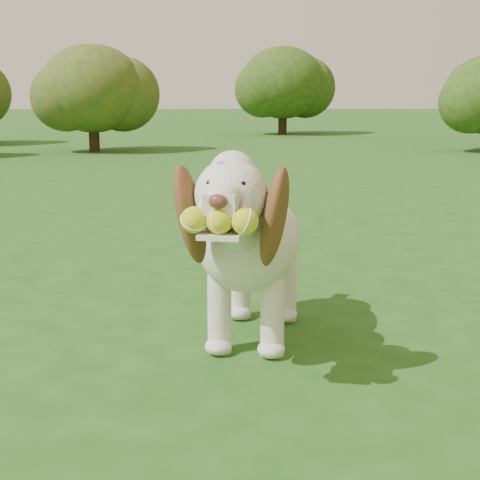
{
  "coord_description": "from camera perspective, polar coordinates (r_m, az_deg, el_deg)",
  "views": [
    {
      "loc": [
        -0.54,
        -3.12,
        0.98
      ],
      "look_at": [
        -0.46,
        -0.58,
        0.47
      ],
      "focal_mm": 55.0,
      "sensor_mm": 36.0,
      "label": 1
    }
  ],
  "objects": [
    {
      "name": "ground",
      "position": [
        3.32,
        7.72,
        -5.88
      ],
      "size": [
        80.0,
        80.0,
        0.0
      ],
      "primitive_type": "plane",
      "color": "#1E4A15",
      "rests_on": "ground"
    },
    {
      "name": "dog",
      "position": [
        2.84,
        0.87,
        0.1
      ],
      "size": [
        0.57,
        1.22,
        0.79
      ],
      "rotation": [
        0.0,
        0.0,
        -0.21
      ],
      "color": "silver",
      "rests_on": "ground"
    },
    {
      "name": "shrub_i",
      "position": [
        17.38,
        3.35,
        12.09
      ],
      "size": [
        1.94,
        1.94,
        2.01
      ],
      "color": "#382314",
      "rests_on": "ground"
    },
    {
      "name": "shrub_b",
      "position": [
        12.51,
        -11.39,
        11.44
      ],
      "size": [
        1.69,
        1.69,
        1.75
      ],
      "color": "#382314",
      "rests_on": "ground"
    }
  ]
}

